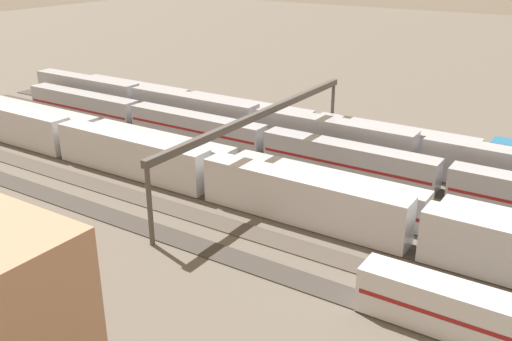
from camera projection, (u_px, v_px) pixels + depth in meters
The scene contains 15 objects.
ground_plane at pixel (307, 191), 67.33m from camera, with size 400.00×400.00×0.00m, color #60594F.
track_bed_0 at pixel (365, 149), 80.95m from camera, with size 140.00×2.80×0.12m, color #4C443D.
track_bed_1 at pixel (351, 159), 77.06m from camera, with size 140.00×2.80×0.12m, color #3D3833.
track_bed_2 at pixel (335, 170), 73.16m from camera, with size 140.00×2.80×0.12m, color #3D3833.
track_bed_3 at pixel (317, 183), 69.26m from camera, with size 140.00×2.80×0.12m, color #4C443D.
track_bed_4 at pixel (297, 198), 65.36m from camera, with size 140.00×2.80×0.12m, color #4C443D.
track_bed_5 at pixel (274, 214), 61.47m from camera, with size 140.00×2.80×0.12m, color #3D3833.
track_bed_6 at pixel (248, 232), 57.57m from camera, with size 140.00×2.80×0.12m, color #4C443D.
track_bed_7 at pixel (219, 253), 53.67m from camera, with size 140.00×2.80×0.12m, color #3D3833.
train_on_track_5 at pixel (301, 199), 58.85m from camera, with size 119.80×3.00×5.00m.
train_on_track_0 at pixel (306, 124), 85.08m from camera, with size 90.60×3.00×4.40m.
train_on_track_2 at pixel (347, 159), 71.61m from camera, with size 119.80×3.06×3.80m.
train_on_track_1 at pixel (332, 137), 77.57m from camera, with size 119.80×3.00×5.00m.
train_on_track_4 at pixel (308, 184), 63.94m from camera, with size 114.80×3.06×4.40m.
signal_gantry at pixel (261, 119), 67.71m from camera, with size 0.70×40.00×8.80m.
Camera 1 is at (-28.49, 55.01, 27.16)m, focal length 40.08 mm.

